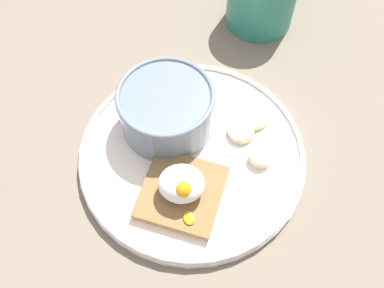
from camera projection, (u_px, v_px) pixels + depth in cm
name	position (u px, v px, depth cm)	size (l,w,h in cm)	color
ground_plane	(192.00, 161.00, 51.87)	(120.00, 120.00, 2.00)	#6F6556
plate	(192.00, 153.00, 50.32)	(26.59, 26.59, 1.60)	white
oatmeal_bowl	(167.00, 110.00, 49.70)	(11.25, 11.25, 5.93)	slate
toast_slice	(182.00, 192.00, 46.83)	(10.64, 10.64, 1.21)	olive
poached_egg	(182.00, 184.00, 44.78)	(4.98, 6.28, 3.57)	white
banana_slice_front	(241.00, 131.00, 50.97)	(4.11, 4.05, 1.35)	beige
banana_slice_left	(260.00, 157.00, 49.15)	(3.48, 3.49, 1.32)	#F0E6BA
banana_slice_back	(254.00, 117.00, 52.05)	(4.81, 4.84, 1.26)	#F7EEC3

